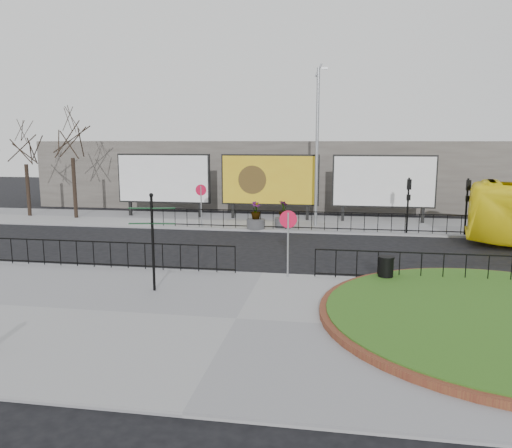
% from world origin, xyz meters
% --- Properties ---
extents(ground, '(90.00, 90.00, 0.00)m').
position_xyz_m(ground, '(0.00, 0.00, 0.00)').
color(ground, black).
rests_on(ground, ground).
extents(pavement_near, '(30.00, 10.00, 0.12)m').
position_xyz_m(pavement_near, '(0.00, -5.00, 0.06)').
color(pavement_near, gray).
rests_on(pavement_near, ground).
extents(pavement_far, '(44.00, 6.00, 0.12)m').
position_xyz_m(pavement_far, '(0.00, 12.00, 0.06)').
color(pavement_far, gray).
rests_on(pavement_far, ground).
extents(brick_edge, '(10.40, 10.40, 0.18)m').
position_xyz_m(brick_edge, '(7.50, -4.00, 0.21)').
color(brick_edge, brown).
rests_on(brick_edge, pavement_near).
extents(grass_lawn, '(10.00, 10.00, 0.22)m').
position_xyz_m(grass_lawn, '(7.50, -4.00, 0.23)').
color(grass_lawn, '#274F15').
rests_on(grass_lawn, pavement_near).
extents(railing_near_left, '(10.00, 0.10, 1.10)m').
position_xyz_m(railing_near_left, '(-6.00, -0.30, 0.67)').
color(railing_near_left, black).
rests_on(railing_near_left, pavement_near).
extents(railing_near_right, '(9.00, 0.10, 1.10)m').
position_xyz_m(railing_near_right, '(6.50, -0.30, 0.67)').
color(railing_near_right, black).
rests_on(railing_near_right, pavement_near).
extents(railing_far, '(18.00, 0.10, 1.10)m').
position_xyz_m(railing_far, '(1.00, 9.30, 0.67)').
color(railing_far, black).
rests_on(railing_far, pavement_far).
extents(speed_sign_far, '(0.64, 0.07, 2.47)m').
position_xyz_m(speed_sign_far, '(-5.00, 9.40, 1.92)').
color(speed_sign_far, gray).
rests_on(speed_sign_far, pavement_far).
extents(speed_sign_near, '(0.64, 0.07, 2.47)m').
position_xyz_m(speed_sign_near, '(1.00, -0.40, 1.92)').
color(speed_sign_near, gray).
rests_on(speed_sign_near, pavement_near).
extents(billboard_left, '(6.20, 0.31, 4.10)m').
position_xyz_m(billboard_left, '(-8.50, 12.97, 2.60)').
color(billboard_left, black).
rests_on(billboard_left, pavement_far).
extents(billboard_mid, '(6.20, 0.31, 4.10)m').
position_xyz_m(billboard_mid, '(-1.50, 12.97, 2.60)').
color(billboard_mid, black).
rests_on(billboard_mid, pavement_far).
extents(billboard_right, '(6.20, 0.31, 4.10)m').
position_xyz_m(billboard_right, '(5.50, 12.97, 2.60)').
color(billboard_right, black).
rests_on(billboard_right, pavement_far).
extents(lamp_post, '(0.74, 0.18, 9.23)m').
position_xyz_m(lamp_post, '(1.51, 11.00, 4.83)').
color(lamp_post, gray).
rests_on(lamp_post, pavement_far).
extents(signal_pole_a, '(0.22, 0.26, 3.00)m').
position_xyz_m(signal_pole_a, '(6.50, 9.34, 2.10)').
color(signal_pole_a, black).
rests_on(signal_pole_a, pavement_far).
extents(signal_pole_b, '(0.22, 0.26, 3.00)m').
position_xyz_m(signal_pole_b, '(9.50, 9.34, 2.10)').
color(signal_pole_b, black).
rests_on(signal_pole_b, pavement_far).
extents(tree_left, '(2.00, 2.00, 7.00)m').
position_xyz_m(tree_left, '(-14.00, 11.50, 3.62)').
color(tree_left, '#2D2119').
rests_on(tree_left, pavement_far).
extents(tree_mid, '(2.00, 2.00, 6.20)m').
position_xyz_m(tree_mid, '(-17.50, 11.80, 3.22)').
color(tree_mid, '#2D2119').
rests_on(tree_mid, pavement_far).
extents(building_backdrop, '(40.00, 10.00, 5.00)m').
position_xyz_m(building_backdrop, '(0.00, 22.00, 2.50)').
color(building_backdrop, '#69635C').
rests_on(building_backdrop, ground).
extents(fingerpost_sign, '(1.54, 0.47, 3.29)m').
position_xyz_m(fingerpost_sign, '(-3.26, -2.81, 2.10)').
color(fingerpost_sign, black).
rests_on(fingerpost_sign, pavement_near).
extents(litter_bin, '(0.57, 0.57, 0.94)m').
position_xyz_m(litter_bin, '(4.50, -0.60, 0.60)').
color(litter_bin, black).
rests_on(litter_bin, pavement_near).
extents(planter_a, '(1.05, 1.05, 1.55)m').
position_xyz_m(planter_a, '(-1.81, 9.40, 0.66)').
color(planter_a, '#4C4C4F').
rests_on(planter_a, pavement_far).
extents(planter_b, '(1.04, 1.04, 1.56)m').
position_xyz_m(planter_b, '(-0.29, 10.07, 0.67)').
color(planter_b, '#4C4C4F').
rests_on(planter_b, pavement_far).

